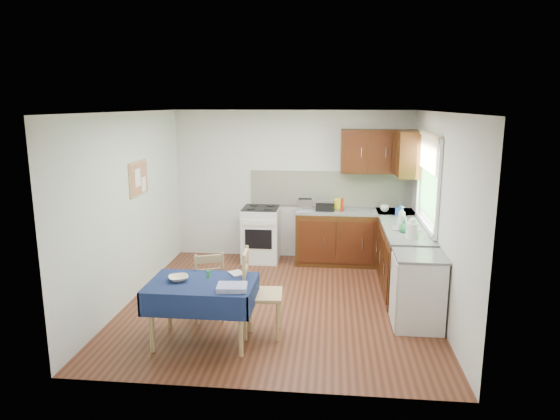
# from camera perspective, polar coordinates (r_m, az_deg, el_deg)

# --- Properties ---
(floor) EXTENTS (4.20, 4.20, 0.00)m
(floor) POSITION_cam_1_polar(r_m,az_deg,el_deg) (6.78, -0.07, -10.50)
(floor) COLOR #442012
(floor) RESTS_ON ground
(ceiling) EXTENTS (4.00, 4.20, 0.02)m
(ceiling) POSITION_cam_1_polar(r_m,az_deg,el_deg) (6.26, -0.07, 11.15)
(ceiling) COLOR white
(ceiling) RESTS_ON wall_back
(wall_back) EXTENTS (4.00, 0.02, 2.50)m
(wall_back) POSITION_cam_1_polar(r_m,az_deg,el_deg) (8.46, 1.42, 2.87)
(wall_back) COLOR silver
(wall_back) RESTS_ON ground
(wall_front) EXTENTS (4.00, 0.02, 2.50)m
(wall_front) POSITION_cam_1_polar(r_m,az_deg,el_deg) (4.39, -2.95, -5.85)
(wall_front) COLOR silver
(wall_front) RESTS_ON ground
(wall_left) EXTENTS (0.02, 4.20, 2.50)m
(wall_left) POSITION_cam_1_polar(r_m,az_deg,el_deg) (6.90, -16.82, 0.26)
(wall_left) COLOR silver
(wall_left) RESTS_ON ground
(wall_right) EXTENTS (0.02, 4.20, 2.50)m
(wall_right) POSITION_cam_1_polar(r_m,az_deg,el_deg) (6.51, 17.72, -0.49)
(wall_right) COLOR silver
(wall_right) RESTS_ON ground
(base_cabinets) EXTENTS (1.90, 2.30, 0.86)m
(base_cabinets) POSITION_cam_1_polar(r_m,az_deg,el_deg) (7.82, 10.87, -4.27)
(base_cabinets) COLOR black
(base_cabinets) RESTS_ON ground
(worktop_back) EXTENTS (1.90, 0.60, 0.04)m
(worktop_back) POSITION_cam_1_polar(r_m,az_deg,el_deg) (8.22, 8.55, -0.16)
(worktop_back) COLOR slate
(worktop_back) RESTS_ON base_cabinets
(worktop_right) EXTENTS (0.60, 1.70, 0.04)m
(worktop_right) POSITION_cam_1_polar(r_m,az_deg,el_deg) (7.16, 14.15, -2.21)
(worktop_right) COLOR slate
(worktop_right) RESTS_ON base_cabinets
(worktop_corner) EXTENTS (0.60, 0.60, 0.04)m
(worktop_corner) POSITION_cam_1_polar(r_m,az_deg,el_deg) (8.27, 13.05, -0.26)
(worktop_corner) COLOR slate
(worktop_corner) RESTS_ON base_cabinets
(splashback) EXTENTS (2.70, 0.02, 0.60)m
(splashback) POSITION_cam_1_polar(r_m,az_deg,el_deg) (8.43, 5.82, 2.43)
(splashback) COLOR white
(splashback) RESTS_ON wall_back
(upper_cabinets) EXTENTS (1.20, 0.85, 0.70)m
(upper_cabinets) POSITION_cam_1_polar(r_m,az_deg,el_deg) (8.11, 12.14, 6.48)
(upper_cabinets) COLOR black
(upper_cabinets) RESTS_ON wall_back
(stove) EXTENTS (0.60, 0.61, 0.92)m
(stove) POSITION_cam_1_polar(r_m,az_deg,el_deg) (8.38, -2.19, -2.75)
(stove) COLOR white
(stove) RESTS_ON ground
(window) EXTENTS (0.04, 1.48, 1.26)m
(window) POSITION_cam_1_polar(r_m,az_deg,el_deg) (7.11, 16.58, 3.89)
(window) COLOR #265322
(window) RESTS_ON wall_right
(fridge) EXTENTS (0.58, 0.60, 0.89)m
(fridge) POSITION_cam_1_polar(r_m,az_deg,el_deg) (6.16, 15.50, -8.90)
(fridge) COLOR white
(fridge) RESTS_ON ground
(corkboard) EXTENTS (0.04, 0.62, 0.47)m
(corkboard) POSITION_cam_1_polar(r_m,az_deg,el_deg) (7.10, -15.85, 3.50)
(corkboard) COLOR tan
(corkboard) RESTS_ON wall_left
(dining_table) EXTENTS (1.16, 0.78, 0.70)m
(dining_table) POSITION_cam_1_polar(r_m,az_deg,el_deg) (5.59, -8.91, -9.14)
(dining_table) COLOR #101C40
(dining_table) RESTS_ON ground
(chair_far) EXTENTS (0.50, 0.50, 0.88)m
(chair_far) POSITION_cam_1_polar(r_m,az_deg,el_deg) (6.17, -8.14, -8.32)
(chair_far) COLOR tan
(chair_far) RESTS_ON ground
(chair_near) EXTENTS (0.47, 0.47, 1.00)m
(chair_near) POSITION_cam_1_polar(r_m,az_deg,el_deg) (5.73, -2.53, -9.13)
(chair_near) COLOR tan
(chair_near) RESTS_ON ground
(toaster) EXTENTS (0.25, 0.15, 0.19)m
(toaster) POSITION_cam_1_polar(r_m,az_deg,el_deg) (8.17, 2.88, 0.66)
(toaster) COLOR #B4B4B9
(toaster) RESTS_ON worktop_back
(sandwich_press) EXTENTS (0.30, 0.26, 0.17)m
(sandwich_press) POSITION_cam_1_polar(r_m,az_deg,el_deg) (8.14, 5.17, 0.55)
(sandwich_press) COLOR black
(sandwich_press) RESTS_ON worktop_back
(sauce_bottle) EXTENTS (0.05, 0.05, 0.21)m
(sauce_bottle) POSITION_cam_1_polar(r_m,az_deg,el_deg) (8.06, 7.10, 0.56)
(sauce_bottle) COLOR red
(sauce_bottle) RESTS_ON worktop_back
(yellow_packet) EXTENTS (0.13, 0.10, 0.17)m
(yellow_packet) POSITION_cam_1_polar(r_m,az_deg,el_deg) (8.28, 6.58, 0.71)
(yellow_packet) COLOR yellow
(yellow_packet) RESTS_ON worktop_back
(dish_rack) EXTENTS (0.37, 0.28, 0.18)m
(dish_rack) POSITION_cam_1_polar(r_m,az_deg,el_deg) (7.13, 14.14, -1.93)
(dish_rack) COLOR #95959B
(dish_rack) RESTS_ON worktop_right
(kettle) EXTENTS (0.16, 0.16, 0.27)m
(kettle) POSITION_cam_1_polar(r_m,az_deg,el_deg) (6.63, 14.88, -2.12)
(kettle) COLOR white
(kettle) RESTS_ON worktop_right
(cup) EXTENTS (0.17, 0.17, 0.11)m
(cup) POSITION_cam_1_polar(r_m,az_deg,el_deg) (8.18, 11.87, 0.19)
(cup) COLOR white
(cup) RESTS_ON worktop_back
(soap_bottle_a) EXTENTS (0.15, 0.15, 0.30)m
(soap_bottle_a) POSITION_cam_1_polar(r_m,az_deg,el_deg) (7.20, 13.73, -0.73)
(soap_bottle_a) COLOR white
(soap_bottle_a) RESTS_ON worktop_right
(soap_bottle_b) EXTENTS (0.13, 0.13, 0.21)m
(soap_bottle_b) POSITION_cam_1_polar(r_m,az_deg,el_deg) (7.86, 13.50, 0.00)
(soap_bottle_b) COLOR blue
(soap_bottle_b) RESTS_ON worktop_right
(soap_bottle_c) EXTENTS (0.16, 0.16, 0.17)m
(soap_bottle_c) POSITION_cam_1_polar(r_m,az_deg,el_deg) (6.91, 14.00, -1.81)
(soap_bottle_c) COLOR #258B44
(soap_bottle_c) RESTS_ON worktop_right
(plate_bowl) EXTENTS (0.28, 0.28, 0.05)m
(plate_bowl) POSITION_cam_1_polar(r_m,az_deg,el_deg) (5.63, -11.53, -7.65)
(plate_bowl) COLOR beige
(plate_bowl) RESTS_ON dining_table
(book) EXTENTS (0.23, 0.24, 0.01)m
(book) POSITION_cam_1_polar(r_m,az_deg,el_deg) (5.72, -5.64, -7.34)
(book) COLOR white
(book) RESTS_ON dining_table
(spice_jar) EXTENTS (0.04, 0.04, 0.08)m
(spice_jar) POSITION_cam_1_polar(r_m,az_deg,el_deg) (5.66, -8.20, -7.25)
(spice_jar) COLOR green
(spice_jar) RESTS_ON dining_table
(tea_towel) EXTENTS (0.33, 0.27, 0.06)m
(tea_towel) POSITION_cam_1_polar(r_m,az_deg,el_deg) (5.28, -5.50, -8.80)
(tea_towel) COLOR navy
(tea_towel) RESTS_ON dining_table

